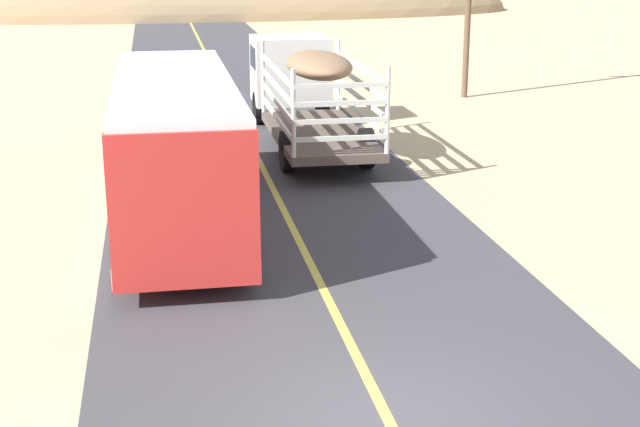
{
  "coord_description": "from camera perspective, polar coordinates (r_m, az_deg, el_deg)",
  "views": [
    {
      "loc": [
        -2.78,
        -10.4,
        6.09
      ],
      "look_at": [
        0.0,
        5.04,
        1.35
      ],
      "focal_mm": 51.48,
      "sensor_mm": 36.0,
      "label": 1
    }
  ],
  "objects": [
    {
      "name": "road_surface",
      "position": [
        12.37,
        4.25,
        -12.7
      ],
      "size": [
        8.0,
        120.0,
        0.02
      ],
      "primitive_type": "cube",
      "color": "#423F44",
      "rests_on": "ground"
    },
    {
      "name": "ground_plane",
      "position": [
        12.37,
        4.25,
        -12.74
      ],
      "size": [
        240.0,
        240.0,
        0.0
      ],
      "primitive_type": "plane",
      "color": "#CCB284"
    },
    {
      "name": "livestock_truck",
      "position": [
        29.02,
        -1.22,
        8.3
      ],
      "size": [
        2.53,
        9.7,
        3.02
      ],
      "color": "silver",
      "rests_on": "road_surface"
    },
    {
      "name": "road_centre_line",
      "position": [
        12.36,
        4.25,
        -12.65
      ],
      "size": [
        0.16,
        117.6,
        0.0
      ],
      "primitive_type": "cube",
      "color": "#D8CC4C",
      "rests_on": "road_surface"
    },
    {
      "name": "bus",
      "position": [
        20.12,
        -8.95,
        4.14
      ],
      "size": [
        2.54,
        10.0,
        3.21
      ],
      "color": "red",
      "rests_on": "road_surface"
    },
    {
      "name": "distant_hill",
      "position": [
        78.36,
        -8.61,
        12.18
      ],
      "size": [
        55.91,
        18.27,
        9.51
      ],
      "primitive_type": "ellipsoid",
      "color": "#997C5A",
      "rests_on": "ground"
    }
  ]
}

